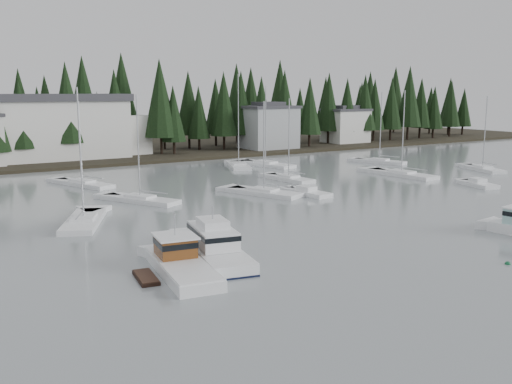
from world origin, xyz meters
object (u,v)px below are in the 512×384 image
(sailboat_12, at_px, (239,167))
(runabout_2, at_px, (477,185))
(sailboat_10, at_px, (482,170))
(sailboat_6, at_px, (83,185))
(house_east_a, at_px, (268,126))
(house_east_b, at_px, (345,125))
(sailboat_1, at_px, (264,194))
(lobster_boat_brown, at_px, (180,266))
(harbor_inn, at_px, (64,127))
(runabout_1, at_px, (306,193))
(sailboat_8, at_px, (84,223))
(sailboat_2, at_px, (401,175))
(cabin_cruiser_center, at_px, (214,249))
(sailboat_3, at_px, (140,201))
(sailboat_7, at_px, (379,163))
(sailboat_9, at_px, (289,180))
(sailboat_11, at_px, (266,165))

(sailboat_12, bearing_deg, runabout_2, -130.57)
(sailboat_10, height_order, sailboat_12, sailboat_12)
(sailboat_6, bearing_deg, house_east_a, -82.30)
(house_east_b, distance_m, sailboat_1, 66.18)
(lobster_boat_brown, bearing_deg, harbor_inn, 0.89)
(runabout_1, bearing_deg, runabout_2, -112.91)
(sailboat_8, bearing_deg, harbor_inn, 12.66)
(runabout_1, bearing_deg, sailboat_1, 51.77)
(sailboat_1, distance_m, sailboat_10, 39.18)
(sailboat_2, distance_m, runabout_1, 21.08)
(sailboat_8, distance_m, sailboat_12, 41.05)
(sailboat_8, xyz_separation_m, sailboat_12, (31.62, 26.18, 0.03))
(house_east_b, height_order, sailboat_2, sailboat_2)
(cabin_cruiser_center, distance_m, runabout_1, 26.94)
(lobster_boat_brown, relative_size, sailboat_3, 0.76)
(sailboat_8, distance_m, runabout_2, 48.29)
(house_east_b, height_order, sailboat_7, sailboat_7)
(sailboat_1, bearing_deg, sailboat_8, 77.91)
(sailboat_7, bearing_deg, sailboat_9, 87.22)
(cabin_cruiser_center, height_order, sailboat_12, sailboat_12)
(sailboat_6, xyz_separation_m, sailboat_8, (-5.81, -21.46, 0.01))
(sailboat_9, bearing_deg, sailboat_11, -26.58)
(harbor_inn, distance_m, runabout_2, 66.67)
(house_east_b, relative_size, harbor_inn, 0.32)
(sailboat_12, xyz_separation_m, runabout_1, (-5.59, -25.07, 0.04))
(house_east_a, relative_size, runabout_1, 1.58)
(sailboat_2, height_order, sailboat_10, sailboat_2)
(house_east_b, height_order, cabin_cruiser_center, house_east_b)
(harbor_inn, xyz_separation_m, sailboat_10, (50.27, -46.11, -5.71))
(house_east_a, xyz_separation_m, sailboat_9, (-19.22, -34.10, -4.84))
(sailboat_1, distance_m, sailboat_12, 24.46)
(runabout_2, bearing_deg, sailboat_9, 61.47)
(harbor_inn, height_order, sailboat_9, harbor_inn)
(runabout_1, bearing_deg, sailboat_2, -82.59)
(house_east_a, xyz_separation_m, sailboat_3, (-41.63, -37.85, -4.84))
(sailboat_10, xyz_separation_m, runabout_1, (-34.98, -2.18, 0.07))
(cabin_cruiser_center, relative_size, sailboat_11, 0.79)
(sailboat_3, height_order, runabout_2, sailboat_3)
(sailboat_3, bearing_deg, sailboat_7, -104.24)
(cabin_cruiser_center, height_order, sailboat_2, sailboat_2)
(sailboat_2, distance_m, runabout_2, 11.65)
(sailboat_3, distance_m, sailboat_9, 22.72)
(cabin_cruiser_center, distance_m, sailboat_10, 59.16)
(cabin_cruiser_center, xyz_separation_m, sailboat_11, (31.27, 41.21, -0.59))
(house_east_a, xyz_separation_m, sailboat_6, (-43.88, -23.60, -4.85))
(harbor_inn, height_order, sailboat_7, sailboat_7)
(sailboat_9, bearing_deg, sailboat_12, -9.22)
(sailboat_7, distance_m, runabout_1, 33.05)
(sailboat_12, bearing_deg, sailboat_1, 178.65)
(house_east_a, relative_size, sailboat_6, 0.95)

